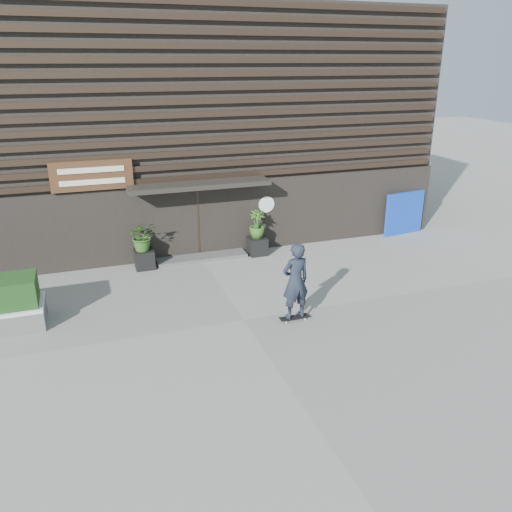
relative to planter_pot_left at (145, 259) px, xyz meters
name	(u,v)px	position (x,y,z in m)	size (l,w,h in m)	color
ground	(244,320)	(1.90, -4.40, -0.30)	(80.00, 80.00, 0.00)	gray
entrance_step	(202,257)	(1.90, 0.20, -0.24)	(3.00, 0.80, 0.12)	#4A4947
planter_pot_left	(145,259)	(0.00, 0.00, 0.00)	(0.60, 0.60, 0.60)	black
bamboo_left	(143,236)	(0.00, 0.00, 0.78)	(0.86, 0.75, 0.96)	#2D591E
planter_pot_right	(257,246)	(3.80, 0.00, 0.00)	(0.60, 0.60, 0.60)	black
bamboo_right	(257,224)	(3.80, 0.00, 0.78)	(0.54, 0.54, 0.96)	#2D591E
blue_tarp	(404,213)	(9.80, 0.30, 0.51)	(1.73, 0.12, 1.62)	#0D36B5
building	(167,120)	(1.90, 5.56, 3.69)	(18.00, 11.00, 8.00)	black
skateboarder	(295,281)	(3.13, -4.83, 0.78)	(0.78, 0.54, 2.08)	black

